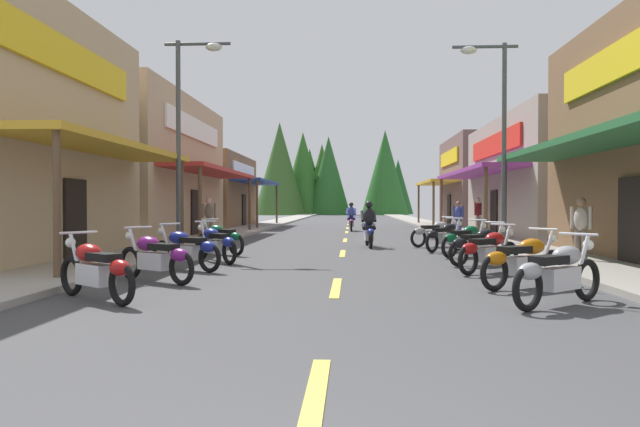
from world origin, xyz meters
TOP-DOWN VIEW (x-y plane):
  - ground at (0.00, 31.94)m, footprint 9.02×93.88m
  - sidewalk_left at (-5.62, 31.94)m, footprint 2.22×93.88m
  - sidewalk_right at (5.62, 31.94)m, footprint 2.22×93.88m
  - centerline_dashes at (0.00, 35.56)m, footprint 0.16×67.92m
  - storefront_left_middle at (-10.44, 23.05)m, footprint 9.28×11.51m
  - storefront_left_far at (-10.00, 34.67)m, footprint 8.42×9.94m
  - storefront_right_middle at (9.75, 24.28)m, footprint 7.91×12.01m
  - storefront_right_far at (11.07, 36.36)m, footprint 10.54×9.02m
  - streetlamp_left at (-4.63, 14.81)m, footprint 1.98×0.30m
  - streetlamp_right at (4.63, 15.72)m, footprint 1.98×0.30m
  - motorcycle_parked_right_0 at (3.22, 6.24)m, footprint 1.72×1.43m
  - motorcycle_parked_right_1 at (3.26, 8.04)m, footprint 1.82×1.30m
  - motorcycle_parked_right_2 at (3.19, 10.26)m, footprint 1.64×1.53m
  - motorcycle_parked_right_3 at (3.35, 11.86)m, footprint 1.79×1.34m
  - motorcycle_parked_right_4 at (3.43, 13.99)m, footprint 1.65×1.51m
  - motorcycle_parked_right_5 at (3.16, 15.82)m, footprint 1.50×1.67m
  - motorcycle_parked_right_6 at (3.14, 17.78)m, footprint 1.90×1.16m
  - motorcycle_parked_left_0 at (-3.58, 6.32)m, footprint 1.76×1.38m
  - motorcycle_parked_left_1 at (-3.38, 8.39)m, footprint 1.85×1.25m
  - motorcycle_parked_left_2 at (-3.38, 10.33)m, footprint 1.89×1.18m
  - motorcycle_parked_left_3 at (-3.14, 12.08)m, footprint 1.48×1.68m
  - motorcycle_parked_left_4 at (-3.52, 14.30)m, footprint 1.69×1.46m
  - rider_cruising_lead at (0.85, 17.42)m, footprint 0.60×2.14m
  - rider_cruising_trailing at (0.23, 29.23)m, footprint 0.60×2.14m
  - pedestrian_by_shop at (5.82, 12.10)m, footprint 0.42×0.48m
  - pedestrian_browsing at (5.12, 24.39)m, footprint 0.44×0.44m
  - pedestrian_waiting at (-5.48, 20.70)m, footprint 0.56×0.34m
  - pedestrian_strolling at (6.18, 25.21)m, footprint 0.43×0.44m
  - treeline_backdrop at (-3.62, 79.32)m, footprint 22.46×13.56m

SIDE VIEW (x-z plane):
  - ground at x=0.00m, z-range -0.10..0.00m
  - centerline_dashes at x=0.00m, z-range 0.00..0.01m
  - sidewalk_left at x=-5.62m, z-range 0.00..0.12m
  - sidewalk_right at x=5.62m, z-range 0.00..0.12m
  - motorcycle_parked_right_0 at x=3.22m, z-range -0.03..1.01m
  - motorcycle_parked_right_1 at x=3.26m, z-range -0.03..1.01m
  - motorcycle_parked_right_2 at x=3.19m, z-range -0.03..1.01m
  - motorcycle_parked_right_3 at x=3.35m, z-range -0.03..1.01m
  - motorcycle_parked_right_4 at x=3.43m, z-range -0.03..1.01m
  - motorcycle_parked_right_5 at x=3.16m, z-range -0.03..1.01m
  - motorcycle_parked_right_6 at x=3.14m, z-range -0.03..1.01m
  - motorcycle_parked_left_0 at x=-3.58m, z-range -0.03..1.01m
  - motorcycle_parked_left_1 at x=-3.38m, z-range -0.03..1.01m
  - motorcycle_parked_left_2 at x=-3.38m, z-range -0.03..1.01m
  - motorcycle_parked_left_3 at x=-3.14m, z-range -0.03..1.01m
  - motorcycle_parked_left_4 at x=-3.52m, z-range -0.03..1.01m
  - rider_cruising_lead at x=0.85m, z-range -0.13..1.44m
  - rider_cruising_trailing at x=0.23m, z-range -0.13..1.44m
  - pedestrian_browsing at x=5.12m, z-range 0.12..1.73m
  - pedestrian_by_shop at x=5.82m, z-range 0.13..1.75m
  - pedestrian_waiting at x=-5.48m, z-range 0.14..1.87m
  - pedestrian_strolling at x=6.18m, z-range 0.15..1.94m
  - storefront_left_far at x=-10.00m, z-range 0.01..4.61m
  - storefront_right_middle at x=9.75m, z-range 0.00..5.31m
  - storefront_right_far at x=11.07m, z-range 0.00..5.82m
  - storefront_left_middle at x=-10.44m, z-range 0.00..6.17m
  - streetlamp_left at x=-4.63m, z-range 0.93..7.27m
  - streetlamp_right at x=4.63m, z-range 0.93..7.30m
  - treeline_backdrop at x=-3.62m, z-range -0.69..11.94m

